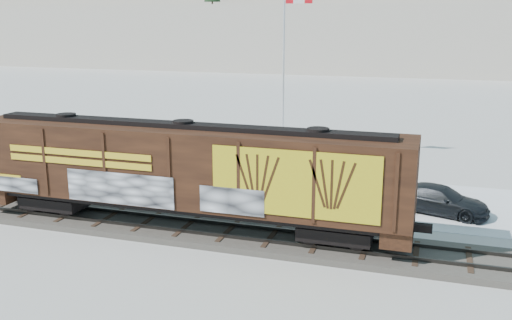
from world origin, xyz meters
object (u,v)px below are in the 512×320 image
(car_dark, at_px, (440,200))
(hopper_railcar, at_px, (185,168))
(flagpole, at_px, (285,97))
(car_silver, at_px, (255,183))
(car_white, at_px, (276,179))

(car_dark, bearing_deg, hopper_railcar, 135.57)
(flagpole, xyz_separation_m, car_silver, (0.71, -8.68, -3.50))
(car_silver, relative_size, car_white, 0.83)
(car_silver, xyz_separation_m, car_white, (0.96, 0.70, 0.12))
(car_silver, distance_m, car_dark, 9.52)
(flagpole, distance_m, car_dark, 13.83)
(car_silver, height_order, car_white, car_white)
(car_silver, bearing_deg, flagpole, 25.91)
(car_dark, bearing_deg, car_silver, 106.30)
(flagpole, relative_size, car_silver, 2.69)
(car_silver, xyz_separation_m, car_dark, (9.52, 0.07, -0.05))
(flagpole, relative_size, car_dark, 2.46)
(hopper_railcar, height_order, flagpole, flagpole)
(hopper_railcar, relative_size, flagpole, 1.71)
(flagpole, height_order, car_dark, flagpole)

